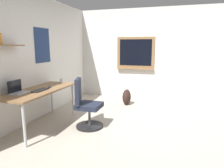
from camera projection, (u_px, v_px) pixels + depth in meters
name	position (u px, v px, depth m)	size (l,w,h in m)	color
ground_plane	(150.00, 131.00, 3.73)	(5.20, 5.20, 0.00)	#ADA393
wall_back	(32.00, 58.00, 4.17)	(5.00, 0.30, 2.60)	silver
wall_right	(160.00, 54.00, 5.80)	(0.22, 5.00, 2.60)	silver
desk	(40.00, 93.00, 3.82)	(1.69, 0.66, 0.73)	olive
office_chair	(86.00, 107.00, 3.83)	(0.52, 0.55, 0.95)	black
laptop	(18.00, 90.00, 3.48)	(0.31, 0.21, 0.23)	#ADAFB5
keyboard	(41.00, 90.00, 3.70)	(0.37, 0.13, 0.02)	black
computer_mouse	(49.00, 87.00, 3.96)	(0.10, 0.06, 0.03)	#262628
coffee_mug	(62.00, 81.00, 4.49)	(0.08, 0.08, 0.09)	silver
backpack	(127.00, 97.00, 5.35)	(0.32, 0.22, 0.42)	black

